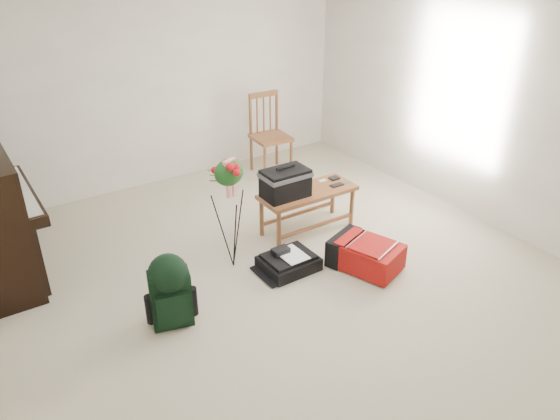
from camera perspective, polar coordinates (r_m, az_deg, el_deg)
floor at (r=5.15m, az=0.51°, el=-7.34°), size 5.00×5.50×0.01m
wall_back at (r=6.89m, az=-12.60°, el=12.76°), size 5.00×0.04×2.50m
wall_right at (r=6.22m, az=20.41°, el=10.08°), size 0.04×5.50×2.50m
bench at (r=5.61m, az=1.33°, el=2.54°), size 1.05×0.43×0.81m
dining_chair at (r=7.18m, az=-1.12°, el=7.83°), size 0.48×0.48×1.04m
red_suitcase at (r=5.34m, az=8.62°, el=-4.39°), size 0.63×0.77×0.28m
black_duffel at (r=5.27m, az=0.89°, el=-5.43°), size 0.53×0.42×0.22m
green_backpack at (r=4.53m, az=-11.44°, el=-7.92°), size 0.37×0.34×0.65m
flower_stand at (r=5.09m, az=-5.14°, el=-0.50°), size 0.46×0.46×1.15m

